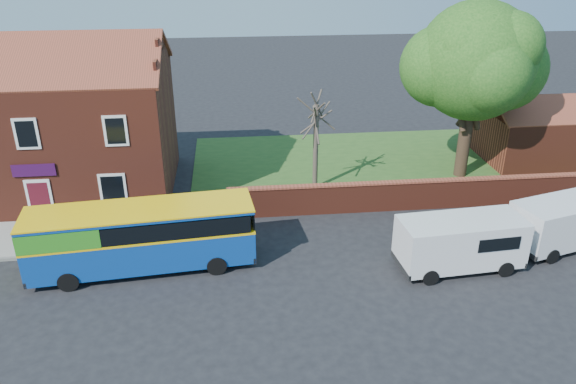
{
  "coord_description": "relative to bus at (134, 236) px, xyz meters",
  "views": [
    {
      "loc": [
        2.36,
        -18.1,
        13.06
      ],
      "look_at": [
        4.82,
        5.0,
        2.22
      ],
      "focal_mm": 35.0,
      "sensor_mm": 36.0,
      "label": 1
    }
  ],
  "objects": [
    {
      "name": "large_tree",
      "position": [
        17.51,
        8.42,
        4.88
      ],
      "size": [
        8.13,
        6.43,
        9.91
      ],
      "color": "black",
      "rests_on": "ground"
    },
    {
      "name": "grass_strip",
      "position": [
        14.82,
        10.27,
        -1.58
      ],
      "size": [
        26.0,
        12.0,
        0.04
      ],
      "primitive_type": "cube",
      "color": "#426B28",
      "rests_on": "ground"
    },
    {
      "name": "shop_building",
      "position": [
        -5.2,
        8.77,
        1.81
      ],
      "size": [
        12.3,
        8.13,
        10.5
      ],
      "color": "maroon",
      "rests_on": "ground"
    },
    {
      "name": "pavement",
      "position": [
        -5.18,
        3.02,
        -1.54
      ],
      "size": [
        18.0,
        3.5,
        0.12
      ],
      "primitive_type": "cube",
      "color": "gray",
      "rests_on": "ground"
    },
    {
      "name": "kerb",
      "position": [
        -5.18,
        1.27,
        -1.53
      ],
      "size": [
        18.0,
        0.15,
        0.14
      ],
      "primitive_type": "cube",
      "color": "slate",
      "rests_on": "ground"
    },
    {
      "name": "van_near",
      "position": [
        13.52,
        -1.35,
        -0.33
      ],
      "size": [
        5.34,
        2.48,
        2.28
      ],
      "rotation": [
        0.0,
        0.0,
        0.08
      ],
      "color": "silver",
      "rests_on": "ground"
    },
    {
      "name": "boundary_wall",
      "position": [
        14.82,
        4.27,
        -0.79
      ],
      "size": [
        22.0,
        0.38,
        1.6
      ],
      "color": "maroon",
      "rests_on": "ground"
    },
    {
      "name": "ground",
      "position": [
        1.82,
        -2.73,
        -1.6
      ],
      "size": [
        120.0,
        120.0,
        0.0
      ],
      "primitive_type": "plane",
      "color": "black",
      "rests_on": "ground"
    },
    {
      "name": "bus",
      "position": [
        0.0,
        0.0,
        0.0
      ],
      "size": [
        9.42,
        3.22,
        2.82
      ],
      "rotation": [
        0.0,
        0.0,
        0.1
      ],
      "color": "#0D3E97",
      "rests_on": "ground"
    },
    {
      "name": "outbuilding",
      "position": [
        23.82,
        10.27,
        0.0
      ],
      "size": [
        8.2,
        5.06,
        4.17
      ],
      "color": "maroon",
      "rests_on": "ground"
    },
    {
      "name": "bare_tree",
      "position": [
        8.69,
        7.36,
        1.09
      ],
      "size": [
        1.97,
        2.35,
        5.26
      ],
      "color": "#4C4238",
      "rests_on": "ground"
    },
    {
      "name": "van_far",
      "position": [
        19.02,
        -0.06,
        -0.34
      ],
      "size": [
        5.49,
        3.36,
        2.25
      ],
      "rotation": [
        0.0,
        0.0,
        0.27
      ],
      "color": "silver",
      "rests_on": "ground"
    }
  ]
}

